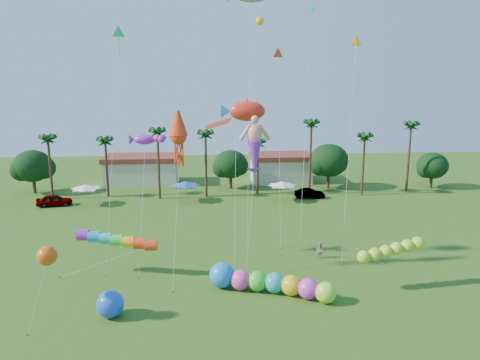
{
  "coord_description": "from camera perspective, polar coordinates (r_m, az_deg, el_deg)",
  "views": [
    {
      "loc": [
        -2.88,
        -29.77,
        17.67
      ],
      "look_at": [
        0.0,
        10.0,
        9.0
      ],
      "focal_mm": 35.0,
      "sensor_mm": 36.0,
      "label": 1
    }
  ],
  "objects": [
    {
      "name": "ground",
      "position": [
        34.74,
        1.25,
        -18.31
      ],
      "size": [
        160.0,
        160.0,
        0.0
      ],
      "primitive_type": "plane",
      "color": "#285116",
      "rests_on": "ground"
    },
    {
      "name": "lobster_kite",
      "position": [
        45.39,
        -11.54,
        4.85
      ],
      "size": [
        3.67,
        5.85,
        12.69
      ],
      "color": "purple",
      "rests_on": "ground"
    },
    {
      "name": "rainbow_tube",
      "position": [
        43.49,
        -13.21,
        -7.82
      ],
      "size": [
        10.29,
        2.5,
        3.49
      ],
      "color": "#F3391B",
      "rests_on": "ground"
    },
    {
      "name": "tree_line",
      "position": [
        75.25,
        0.84,
        2.01
      ],
      "size": [
        69.46,
        8.91,
        11.0
      ],
      "color": "#3A2819",
      "rests_on": "ground"
    },
    {
      "name": "merman_kite",
      "position": [
        41.73,
        1.8,
        3.83
      ],
      "size": [
        2.41,
        4.32,
        14.04
      ],
      "color": "#E0927F",
      "rests_on": "ground"
    },
    {
      "name": "delta_kite_red",
      "position": [
        51.66,
        4.67,
        14.78
      ],
      "size": [
        1.38,
        5.03,
        20.92
      ],
      "color": "#EE411A",
      "rests_on": "ground"
    },
    {
      "name": "delta_kite_green",
      "position": [
        45.1,
        -14.62,
        16.55
      ],
      "size": [
        2.34,
        4.11,
        22.32
      ],
      "color": "#2EC46B",
      "rests_on": "ground"
    },
    {
      "name": "delta_kite_blue",
      "position": [
        54.63,
        8.69,
        19.22
      ],
      "size": [
        2.03,
        4.48,
        25.62
      ],
      "color": "#1A9BF2",
      "rests_on": "ground"
    },
    {
      "name": "squid_kite",
      "position": [
        41.22,
        -7.52,
        5.3
      ],
      "size": [
        2.09,
        5.11,
        15.1
      ],
      "color": "red",
      "rests_on": "ground"
    },
    {
      "name": "buildings_row",
      "position": [
        81.29,
        -4.21,
        1.12
      ],
      "size": [
        35.0,
        7.0,
        4.0
      ],
      "color": "beige",
      "rests_on": "ground"
    },
    {
      "name": "caterpillar_inflatable",
      "position": [
        40.21,
        3.24,
        -12.35
      ],
      "size": [
        10.52,
        5.82,
        2.23
      ],
      "rotation": [
        0.0,
        0.0,
        -0.39
      ],
      "color": "#F440A6",
      "rests_on": "ground"
    },
    {
      "name": "green_worm",
      "position": [
        40.99,
        14.85,
        -9.06
      ],
      "size": [
        10.2,
        2.03,
        3.72
      ],
      "color": "#A8D62F",
      "rests_on": "ground"
    },
    {
      "name": "car_b",
      "position": [
        71.16,
        8.5,
        -1.64
      ],
      "size": [
        4.49,
        1.71,
        1.46
      ],
      "primitive_type": "imported",
      "rotation": [
        0.0,
        0.0,
        1.54
      ],
      "color": "#4C4C54",
      "rests_on": "ground"
    },
    {
      "name": "car_a",
      "position": [
        71.17,
        -21.7,
        -2.31
      ],
      "size": [
        5.1,
        2.85,
        1.64
      ],
      "primitive_type": "imported",
      "rotation": [
        0.0,
        0.0,
        1.77
      ],
      "color": "#4C4C54",
      "rests_on": "ground"
    },
    {
      "name": "fish_kite",
      "position": [
        43.95,
        0.9,
        8.4
      ],
      "size": [
        5.27,
        6.03,
        15.76
      ],
      "color": "red",
      "rests_on": "ground"
    },
    {
      "name": "spectator_b",
      "position": [
        47.98,
        9.7,
        -8.49
      ],
      "size": [
        0.95,
        0.99,
        1.61
      ],
      "primitive_type": "imported",
      "rotation": [
        0.0,
        0.0,
        -0.97
      ],
      "color": "#A7968B",
      "rests_on": "ground"
    },
    {
      "name": "delta_kite_yellow",
      "position": [
        48.03,
        13.94,
        15.64
      ],
      "size": [
        2.4,
        4.5,
        21.75
      ],
      "color": "#FFA51A",
      "rests_on": "ground"
    },
    {
      "name": "blue_ball",
      "position": [
        37.72,
        -15.54,
        -14.38
      ],
      "size": [
        2.07,
        2.07,
        2.07
      ],
      "primitive_type": "sphere",
      "color": "blue",
      "rests_on": "ground"
    },
    {
      "name": "orange_ball_kite",
      "position": [
        36.47,
        -22.46,
        -8.54
      ],
      "size": [
        2.04,
        2.35,
        6.01
      ],
      "color": "#E04F12",
      "rests_on": "ground"
    },
    {
      "name": "tent_row",
      "position": [
        67.84,
        -6.67,
        -0.52
      ],
      "size": [
        31.0,
        4.0,
        0.6
      ],
      "color": "white",
      "rests_on": "ground"
    }
  ]
}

